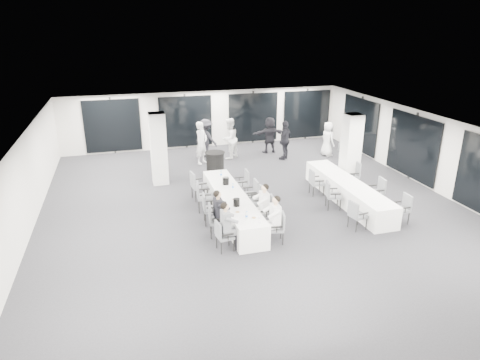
# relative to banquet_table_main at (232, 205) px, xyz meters

# --- Properties ---
(room) EXTENTS (14.04, 16.04, 2.84)m
(room) POSITION_rel_banquet_table_main_xyz_m (1.76, 1.63, 1.01)
(room) COLOR #232328
(room) RESTS_ON ground
(column_left) EXTENTS (0.60, 0.60, 2.80)m
(column_left) POSITION_rel_banquet_table_main_xyz_m (-1.93, 3.72, 1.02)
(column_left) COLOR silver
(column_left) RESTS_ON floor
(column_right) EXTENTS (0.60, 0.60, 2.80)m
(column_right) POSITION_rel_banquet_table_main_xyz_m (5.07, 1.52, 1.02)
(column_right) COLOR silver
(column_right) RESTS_ON floor
(banquet_table_main) EXTENTS (0.90, 5.00, 0.75)m
(banquet_table_main) POSITION_rel_banquet_table_main_xyz_m (0.00, 0.00, 0.00)
(banquet_table_main) COLOR silver
(banquet_table_main) RESTS_ON floor
(banquet_table_side) EXTENTS (0.90, 5.00, 0.75)m
(banquet_table_side) POSITION_rel_banquet_table_main_xyz_m (4.22, 0.06, 0.00)
(banquet_table_side) COLOR silver
(banquet_table_side) RESTS_ON floor
(cocktail_table) EXTENTS (0.80, 0.80, 1.12)m
(cocktail_table) POSITION_rel_banquet_table_main_xyz_m (0.26, 3.62, 0.19)
(cocktail_table) COLOR black
(cocktail_table) RESTS_ON floor
(chair_main_left_near) EXTENTS (0.50, 0.54, 0.88)m
(chair_main_left_near) POSITION_rel_banquet_table_main_xyz_m (-0.83, -2.12, 0.13)
(chair_main_left_near) COLOR #55585D
(chair_main_left_near) RESTS_ON floor
(chair_main_left_second) EXTENTS (0.58, 0.62, 0.99)m
(chair_main_left_second) POSITION_rel_banquet_table_main_xyz_m (-0.84, -1.20, 0.19)
(chair_main_left_second) COLOR #55585D
(chair_main_left_second) RESTS_ON floor
(chair_main_left_mid) EXTENTS (0.54, 0.59, 0.98)m
(chair_main_left_mid) POSITION_rel_banquet_table_main_xyz_m (-0.84, -0.33, 0.19)
(chair_main_left_mid) COLOR #55585D
(chair_main_left_mid) RESTS_ON floor
(chair_main_left_fourth) EXTENTS (0.58, 0.62, 1.01)m
(chair_main_left_fourth) POSITION_rel_banquet_table_main_xyz_m (-0.84, 0.68, 0.20)
(chair_main_left_fourth) COLOR #55585D
(chair_main_left_fourth) RESTS_ON floor
(chair_main_left_far) EXTENTS (0.58, 0.63, 1.03)m
(chair_main_left_far) POSITION_rel_banquet_table_main_xyz_m (-0.84, 1.67, 0.21)
(chair_main_left_far) COLOR #55585D
(chair_main_left_far) RESTS_ON floor
(chair_main_right_near) EXTENTS (0.54, 0.57, 0.90)m
(chair_main_right_near) POSITION_rel_banquet_table_main_xyz_m (0.83, -2.08, 0.14)
(chair_main_right_near) COLOR #55585D
(chair_main_right_near) RESTS_ON floor
(chair_main_right_second) EXTENTS (0.57, 0.62, 1.02)m
(chair_main_right_second) POSITION_rel_banquet_table_main_xyz_m (0.84, -1.10, 0.21)
(chair_main_right_second) COLOR #55585D
(chair_main_right_second) RESTS_ON floor
(chair_main_right_mid) EXTENTS (0.54, 0.59, 0.99)m
(chair_main_right_mid) POSITION_rel_banquet_table_main_xyz_m (0.84, -0.20, 0.19)
(chair_main_right_mid) COLOR #55585D
(chair_main_right_mid) RESTS_ON floor
(chair_main_right_fourth) EXTENTS (0.51, 0.57, 0.98)m
(chair_main_right_fourth) POSITION_rel_banquet_table_main_xyz_m (0.84, 0.48, 0.18)
(chair_main_right_fourth) COLOR #55585D
(chair_main_right_fourth) RESTS_ON floor
(chair_main_right_far) EXTENTS (0.51, 0.56, 0.97)m
(chair_main_right_far) POSITION_rel_banquet_table_main_xyz_m (0.84, 1.55, 0.18)
(chair_main_right_far) COLOR #55585D
(chair_main_right_far) RESTS_ON floor
(chair_side_left_near) EXTENTS (0.53, 0.57, 0.91)m
(chair_side_left_near) POSITION_rel_banquet_table_main_xyz_m (3.39, -1.95, 0.15)
(chair_side_left_near) COLOR #55585D
(chair_side_left_near) RESTS_ON floor
(chair_side_left_mid) EXTENTS (0.59, 0.61, 0.96)m
(chair_side_left_mid) POSITION_rel_banquet_table_main_xyz_m (3.39, -0.33, 0.17)
(chair_side_left_mid) COLOR #55585D
(chair_side_left_mid) RESTS_ON floor
(chair_side_left_far) EXTENTS (0.51, 0.56, 0.94)m
(chair_side_left_far) POSITION_rel_banquet_table_main_xyz_m (3.39, 0.95, 0.16)
(chair_side_left_far) COLOR #55585D
(chair_side_left_far) RESTS_ON floor
(chair_side_right_near) EXTENTS (0.48, 0.54, 0.93)m
(chair_side_right_near) POSITION_rel_banquet_table_main_xyz_m (5.05, -1.92, 0.16)
(chair_side_right_near) COLOR #55585D
(chair_side_right_near) RESTS_ON floor
(chair_side_right_mid) EXTENTS (0.53, 0.58, 0.98)m
(chair_side_right_mid) POSITION_rel_banquet_table_main_xyz_m (5.05, -0.51, 0.18)
(chair_side_right_mid) COLOR #55585D
(chair_side_right_mid) RESTS_ON floor
(chair_side_right_far) EXTENTS (0.57, 0.62, 1.04)m
(chair_side_right_far) POSITION_rel_banquet_table_main_xyz_m (5.06, 1.17, 0.22)
(chair_side_right_far) COLOR #55585D
(chair_side_right_far) RESTS_ON floor
(seated_guest_a) EXTENTS (0.50, 0.38, 1.44)m
(seated_guest_a) POSITION_rel_banquet_table_main_xyz_m (-0.67, -2.11, 0.44)
(seated_guest_a) COLOR slate
(seated_guest_a) RESTS_ON floor
(seated_guest_b) EXTENTS (0.50, 0.38, 1.44)m
(seated_guest_b) POSITION_rel_banquet_table_main_xyz_m (-0.67, -1.22, 0.44)
(seated_guest_b) COLOR black
(seated_guest_b) RESTS_ON floor
(seated_guest_c) EXTENTS (0.50, 0.38, 1.44)m
(seated_guest_c) POSITION_rel_banquet_table_main_xyz_m (0.67, -2.06, 0.44)
(seated_guest_c) COLOR silver
(seated_guest_c) RESTS_ON floor
(seated_guest_d) EXTENTS (0.50, 0.38, 1.44)m
(seated_guest_d) POSITION_rel_banquet_table_main_xyz_m (0.67, -1.09, 0.44)
(seated_guest_d) COLOR silver
(seated_guest_d) RESTS_ON floor
(standing_guest_a) EXTENTS (1.00, 1.00, 2.14)m
(standing_guest_a) POSITION_rel_banquet_table_main_xyz_m (0.13, 5.77, 0.70)
(standing_guest_a) COLOR silver
(standing_guest_a) RESTS_ON floor
(standing_guest_b) EXTENTS (1.20, 1.14, 2.14)m
(standing_guest_b) POSITION_rel_banquet_table_main_xyz_m (1.51, 6.15, 0.70)
(standing_guest_b) COLOR silver
(standing_guest_b) RESTS_ON floor
(standing_guest_c) EXTENTS (1.38, 1.44, 2.04)m
(standing_guest_c) POSITION_rel_banquet_table_main_xyz_m (0.51, 6.64, 0.65)
(standing_guest_c) COLOR black
(standing_guest_c) RESTS_ON floor
(standing_guest_d) EXTENTS (1.33, 1.33, 2.05)m
(standing_guest_d) POSITION_rel_banquet_table_main_xyz_m (3.93, 5.33, 0.65)
(standing_guest_d) COLOR black
(standing_guest_d) RESTS_ON floor
(standing_guest_e) EXTENTS (0.70, 0.97, 1.84)m
(standing_guest_e) POSITION_rel_banquet_table_main_xyz_m (6.07, 5.31, 0.55)
(standing_guest_e) COLOR silver
(standing_guest_e) RESTS_ON floor
(standing_guest_f) EXTENTS (1.85, 0.80, 1.98)m
(standing_guest_f) POSITION_rel_banquet_table_main_xyz_m (3.61, 6.57, 0.61)
(standing_guest_f) COLOR black
(standing_guest_f) RESTS_ON floor
(standing_guest_g) EXTENTS (0.81, 0.75, 1.80)m
(standing_guest_g) POSITION_rel_banquet_table_main_xyz_m (-1.77, 4.90, 0.52)
(standing_guest_g) COLOR black
(standing_guest_g) RESTS_ON floor
(standing_guest_h) EXTENTS (0.79, 1.05, 1.95)m
(standing_guest_h) POSITION_rel_banquet_table_main_xyz_m (5.71, 3.01, 0.60)
(standing_guest_h) COLOR slate
(standing_guest_h) RESTS_ON floor
(ice_bucket_near) EXTENTS (0.20, 0.20, 0.23)m
(ice_bucket_near) POSITION_rel_banquet_table_main_xyz_m (-0.09, -0.91, 0.49)
(ice_bucket_near) COLOR black
(ice_bucket_near) RESTS_ON banquet_table_main
(ice_bucket_far) EXTENTS (0.22, 0.22, 0.25)m
(ice_bucket_far) POSITION_rel_banquet_table_main_xyz_m (0.04, 0.96, 0.50)
(ice_bucket_far) COLOR black
(ice_bucket_far) RESTS_ON banquet_table_main
(water_bottle_a) EXTENTS (0.07, 0.07, 0.22)m
(water_bottle_a) POSITION_rel_banquet_table_main_xyz_m (-0.06, -1.86, 0.49)
(water_bottle_a) COLOR silver
(water_bottle_a) RESTS_ON banquet_table_main
(water_bottle_b) EXTENTS (0.06, 0.06, 0.20)m
(water_bottle_b) POSITION_rel_banquet_table_main_xyz_m (0.16, 0.47, 0.47)
(water_bottle_b) COLOR silver
(water_bottle_b) RESTS_ON banquet_table_main
(water_bottle_c) EXTENTS (0.07, 0.07, 0.22)m
(water_bottle_c) POSITION_rel_banquet_table_main_xyz_m (0.06, 1.75, 0.49)
(water_bottle_c) COLOR silver
(water_bottle_c) RESTS_ON banquet_table_main
(plate_a) EXTENTS (0.20, 0.20, 0.03)m
(plate_a) POSITION_rel_banquet_table_main_xyz_m (-0.19, -1.38, 0.39)
(plate_a) COLOR white
(plate_a) RESTS_ON banquet_table_main
(plate_b) EXTENTS (0.21, 0.21, 0.03)m
(plate_b) POSITION_rel_banquet_table_main_xyz_m (0.15, -1.88, 0.39)
(plate_b) COLOR white
(plate_b) RESTS_ON banquet_table_main
(plate_c) EXTENTS (0.20, 0.20, 0.03)m
(plate_c) POSITION_rel_banquet_table_main_xyz_m (-0.04, -0.43, 0.39)
(plate_c) COLOR white
(plate_c) RESTS_ON banquet_table_main
(wine_glass) EXTENTS (0.08, 0.08, 0.21)m
(wine_glass) POSITION_rel_banquet_table_main_xyz_m (0.21, -2.21, 0.53)
(wine_glass) COLOR silver
(wine_glass) RESTS_ON banquet_table_main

